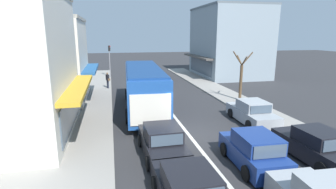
% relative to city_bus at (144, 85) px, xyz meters
% --- Properties ---
extents(ground_plane, '(140.00, 140.00, 0.00)m').
position_rel_city_bus_xyz_m(ground_plane, '(1.84, -5.44, -1.88)').
color(ground_plane, '#2D2D30').
extents(lane_centre_line, '(0.20, 28.00, 0.01)m').
position_rel_city_bus_xyz_m(lane_centre_line, '(1.84, -1.44, -1.88)').
color(lane_centre_line, silver).
rests_on(lane_centre_line, ground).
extents(sidewalk_left, '(5.20, 44.00, 0.14)m').
position_rel_city_bus_xyz_m(sidewalk_left, '(-4.96, 0.56, -1.81)').
color(sidewalk_left, gray).
rests_on(sidewalk_left, ground).
extents(kerb_right, '(2.80, 44.00, 0.12)m').
position_rel_city_bus_xyz_m(kerb_right, '(8.04, 0.56, -1.82)').
color(kerb_right, gray).
rests_on(kerb_right, ground).
extents(shopfront_mid_block, '(8.85, 7.32, 6.92)m').
position_rel_city_bus_xyz_m(shopfront_mid_block, '(-8.33, 4.25, 1.58)').
color(shopfront_mid_block, silver).
rests_on(shopfront_mid_block, ground).
extents(building_right_far, '(8.85, 10.22, 9.15)m').
position_rel_city_bus_xyz_m(building_right_far, '(13.33, 14.30, 2.69)').
color(building_right_far, '#84939E').
rests_on(building_right_far, ground).
extents(city_bus, '(3.15, 10.97, 3.23)m').
position_rel_city_bus_xyz_m(city_bus, '(0.00, 0.00, 0.00)').
color(city_bus, '#1E4C99').
rests_on(city_bus, ground).
extents(hatchback_queue_far_back, '(1.92, 3.75, 1.54)m').
position_rel_city_bus_xyz_m(hatchback_queue_far_back, '(3.49, -9.66, -1.17)').
color(hatchback_queue_far_back, navy).
rests_on(hatchback_queue_far_back, ground).
extents(sedan_adjacent_lane_lead, '(1.96, 4.23, 1.47)m').
position_rel_city_bus_xyz_m(sedan_adjacent_lane_lead, '(-0.13, -7.82, -1.22)').
color(sedan_adjacent_lane_lead, black).
rests_on(sedan_adjacent_lane_lead, ground).
extents(parked_sedan_kerb_front, '(2.00, 4.25, 1.47)m').
position_rel_city_bus_xyz_m(parked_sedan_kerb_front, '(6.54, -9.77, -1.22)').
color(parked_sedan_kerb_front, black).
rests_on(parked_sedan_kerb_front, ground).
extents(parked_sedan_kerb_second, '(1.96, 4.23, 1.47)m').
position_rel_city_bus_xyz_m(parked_sedan_kerb_second, '(6.41, -4.43, -1.22)').
color(parked_sedan_kerb_second, '#9EA3A8').
rests_on(parked_sedan_kerb_second, ground).
extents(traffic_light_downstreet, '(0.33, 0.24, 4.20)m').
position_rel_city_bus_xyz_m(traffic_light_downstreet, '(-2.42, 15.61, 0.97)').
color(traffic_light_downstreet, gray).
rests_on(traffic_light_downstreet, ground).
extents(street_tree_right, '(1.81, 1.66, 4.25)m').
position_rel_city_bus_xyz_m(street_tree_right, '(8.30, 0.85, 0.10)').
color(street_tree_right, brown).
rests_on(street_tree_right, ground).
extents(pedestrian_with_handbag_near, '(0.47, 0.63, 1.63)m').
position_rel_city_bus_xyz_m(pedestrian_with_handbag_near, '(-2.69, 8.26, -0.81)').
color(pedestrian_with_handbag_near, '#232838').
rests_on(pedestrian_with_handbag_near, sidewalk_left).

